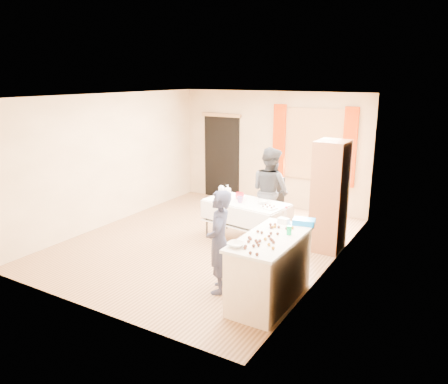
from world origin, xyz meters
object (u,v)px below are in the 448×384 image
Objects in this scene: party_table at (246,218)px; chair at (273,214)px; cabinet at (330,196)px; girl at (219,242)px; woman at (270,191)px; counter at (270,269)px.

chair is at bearing 87.67° from party_table.
cabinet reaches higher than party_table.
woman is at bearing 165.85° from girl.
cabinet is at bearing -45.51° from chair.
chair is (-1.24, 0.48, -0.65)m from cabinet.
chair is (-1.14, 2.64, -0.15)m from counter.
chair is (0.15, 0.87, -0.15)m from party_table.
cabinet is 1.90× the size of chair.
cabinet is 1.52m from party_table.
counter is 0.90× the size of party_table.
cabinet reaches higher than girl.
cabinet is at bearing 23.22° from party_table.
cabinet reaches higher than counter.
chair is 2.80m from girl.
woman reaches higher than chair.
counter is at bearing 138.95° from woman.
cabinet is at bearing 137.13° from girl.
party_table is (-1.38, -0.39, -0.50)m from cabinet.
woman is (-0.38, 2.48, 0.10)m from girl.
cabinet is 1.30× the size of girl.
woman is at bearing -106.64° from chair.
woman reaches higher than party_table.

